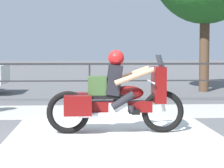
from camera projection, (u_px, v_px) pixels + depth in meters
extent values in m
plane|color=#565659|center=(93.00, 140.00, 7.33)|extent=(120.00, 120.00, 0.00)
cube|color=#A8A59E|center=(90.00, 111.00, 10.72)|extent=(44.00, 2.40, 0.01)
cube|color=silver|center=(117.00, 141.00, 7.16)|extent=(3.73, 6.00, 0.01)
cube|color=#232326|center=(89.00, 64.00, 12.46)|extent=(36.00, 0.04, 0.06)
cube|color=#232326|center=(90.00, 81.00, 12.49)|extent=(36.00, 0.03, 0.04)
cylinder|color=#232326|center=(90.00, 83.00, 12.50)|extent=(0.05, 0.05, 1.14)
torus|color=black|center=(163.00, 112.00, 7.92)|extent=(0.77, 0.11, 0.77)
torus|color=black|center=(68.00, 112.00, 7.82)|extent=(0.77, 0.11, 0.77)
cube|color=#5B0C0C|center=(116.00, 107.00, 7.86)|extent=(1.30, 0.22, 0.20)
cube|color=silver|center=(118.00, 109.00, 7.87)|extent=(0.34, 0.26, 0.26)
ellipsoid|color=#5B0C0C|center=(127.00, 93.00, 7.86)|extent=(0.60, 0.30, 0.26)
cube|color=black|center=(106.00, 96.00, 7.84)|extent=(0.75, 0.28, 0.08)
cube|color=#5B0C0C|center=(159.00, 85.00, 7.88)|extent=(0.20, 0.53, 0.65)
cube|color=#1E232B|center=(160.00, 61.00, 7.85)|extent=(0.10, 0.45, 0.24)
cylinder|color=silver|center=(151.00, 82.00, 7.87)|extent=(0.04, 0.70, 0.04)
cylinder|color=silver|center=(105.00, 115.00, 7.70)|extent=(0.94, 0.09, 0.09)
cube|color=#5B0C0C|center=(78.00, 105.00, 7.58)|extent=(0.48, 0.28, 0.35)
cube|color=#5B0C0C|center=(78.00, 102.00, 8.06)|extent=(0.48, 0.28, 0.35)
cylinder|color=silver|center=(161.00, 98.00, 7.90)|extent=(0.17, 0.06, 0.49)
cube|color=black|center=(114.00, 80.00, 7.82)|extent=(0.31, 0.36, 0.57)
sphere|color=tan|center=(116.00, 59.00, 7.80)|extent=(0.23, 0.23, 0.23)
sphere|color=#B21919|center=(116.00, 58.00, 7.80)|extent=(0.29, 0.29, 0.29)
cylinder|color=black|center=(123.00, 101.00, 7.71)|extent=(0.44, 0.13, 0.34)
cylinder|color=black|center=(131.00, 109.00, 7.73)|extent=(0.11, 0.11, 0.12)
cube|color=black|center=(134.00, 112.00, 7.74)|extent=(0.20, 0.10, 0.09)
cylinder|color=black|center=(121.00, 99.00, 8.01)|extent=(0.44, 0.13, 0.34)
cylinder|color=black|center=(130.00, 107.00, 8.03)|extent=(0.11, 0.11, 0.12)
cube|color=black|center=(132.00, 110.00, 8.04)|extent=(0.20, 0.10, 0.09)
cylinder|color=tan|center=(134.00, 76.00, 7.54)|extent=(0.70, 0.09, 0.32)
cylinder|color=tan|center=(131.00, 74.00, 8.14)|extent=(0.70, 0.09, 0.32)
cube|color=#2D4723|center=(97.00, 86.00, 7.81)|extent=(0.33, 0.29, 0.33)
cylinder|color=#473323|center=(204.00, 50.00, 15.84)|extent=(0.36, 0.36, 3.01)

